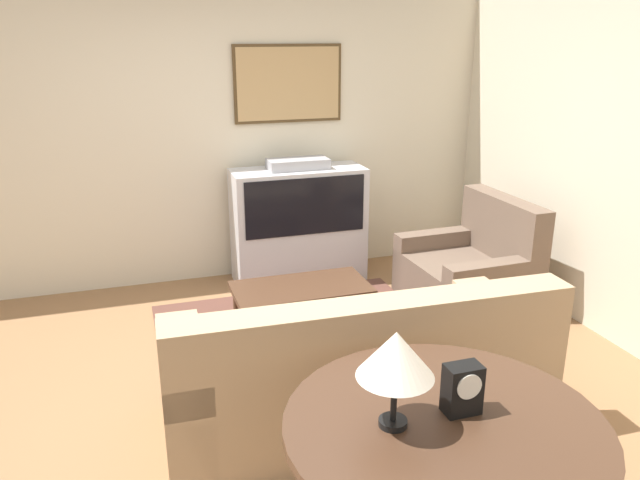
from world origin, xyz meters
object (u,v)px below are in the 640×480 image
at_px(tv, 299,224).
at_px(table_lamp, 396,356).
at_px(couch, 357,375).
at_px(mantel_clock, 462,389).
at_px(console_table, 445,436).
at_px(coffee_table, 301,293).
at_px(armchair, 471,272).

bearing_deg(tv, table_lamp, -100.02).
bearing_deg(tv, couch, -97.83).
bearing_deg(table_lamp, mantel_clock, -0.23).
bearing_deg(tv, console_table, -96.59).
height_order(coffee_table, table_lamp, table_lamp).
bearing_deg(couch, mantel_clock, 92.37).
bearing_deg(table_lamp, console_table, -12.55).
relative_size(tv, console_table, 0.95).
bearing_deg(coffee_table, couch, -88.86).
xyz_separation_m(table_lamp, mantel_clock, (0.29, -0.00, -0.19)).
distance_m(console_table, table_lamp, 0.41).
distance_m(tv, table_lamp, 3.47).
bearing_deg(couch, table_lamp, 77.42).
distance_m(tv, coffee_table, 1.28).
xyz_separation_m(armchair, coffee_table, (-1.54, -0.24, 0.12)).
relative_size(console_table, table_lamp, 3.20).
height_order(armchair, coffee_table, armchair).
xyz_separation_m(couch, armchair, (1.52, 1.30, -0.04)).
xyz_separation_m(coffee_table, console_table, (-0.06, -2.19, 0.31)).
height_order(tv, table_lamp, table_lamp).
bearing_deg(console_table, table_lamp, 167.45).
relative_size(couch, table_lamp, 5.60).
bearing_deg(mantel_clock, armchair, 57.64).
relative_size(armchair, table_lamp, 2.59).
bearing_deg(mantel_clock, tv, 84.80).
relative_size(couch, console_table, 1.75).
xyz_separation_m(armchair, table_lamp, (-1.80, -2.39, 0.78)).
bearing_deg(coffee_table, console_table, -91.55).
distance_m(couch, console_table, 1.20).
relative_size(coffee_table, console_table, 0.78).
bearing_deg(armchair, table_lamp, -38.76).
bearing_deg(armchair, console_table, -35.07).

